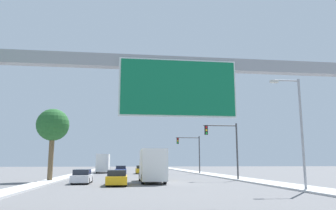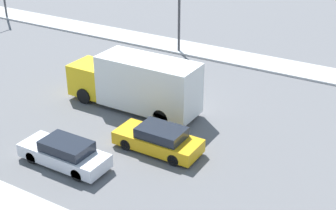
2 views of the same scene
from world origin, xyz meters
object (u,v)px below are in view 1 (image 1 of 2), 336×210
truck_box_primary (152,166)px  traffic_light_mid_block (192,148)px  car_far_center (121,170)px  car_near_right (117,178)px  palm_tree_background (53,126)px  sign_gantry (178,85)px  street_lamp_right (298,124)px  car_near_center (82,177)px  truck_box_secondary (103,163)px  car_far_right (141,170)px  traffic_light_near_intersection (227,142)px

truck_box_primary → traffic_light_mid_block: traffic_light_mid_block is taller
traffic_light_mid_block → car_far_center: bearing=173.6°
car_near_right → palm_tree_background: 11.62m
sign_gantry → street_lamp_right: size_ratio=2.42×
sign_gantry → car_near_center: size_ratio=4.30×
car_near_center → traffic_light_mid_block: size_ratio=0.71×
truck_box_secondary → traffic_light_mid_block: 18.11m
car_near_right → street_lamp_right: bearing=-29.9°
palm_tree_background → traffic_light_mid_block: bearing=44.5°
car_far_right → car_near_center: bearing=-105.0°
traffic_light_near_intersection → street_lamp_right: bearing=-85.8°
truck_box_secondary → palm_tree_background: (-3.94, -27.69, 4.30)m
truck_box_primary → palm_tree_background: bearing=162.8°
truck_box_primary → traffic_light_mid_block: 24.73m
car_near_right → truck_box_primary: bearing=46.5°
car_far_center → traffic_light_near_intersection: traffic_light_near_intersection is taller
sign_gantry → street_lamp_right: 11.65m
car_near_center → traffic_light_near_intersection: size_ratio=0.71×
car_far_center → street_lamp_right: 38.50m
car_far_center → truck_box_secondary: size_ratio=0.54×
sign_gantry → truck_box_secondary: bearing=98.3°
traffic_light_near_intersection → street_lamp_right: 14.43m
truck_box_primary → street_lamp_right: bearing=-48.8°
car_near_center → truck_box_secondary: 31.49m
car_far_right → car_near_center: size_ratio=0.98×
car_near_center → truck_box_secondary: bearing=90.0°
car_near_right → car_far_right: 29.61m
traffic_light_near_intersection → traffic_light_mid_block: traffic_light_near_intersection is taller
sign_gantry → street_lamp_right: street_lamp_right is taller
truck_box_secondary → traffic_light_near_intersection: bearing=-60.4°
car_near_right → street_lamp_right: (13.57, -7.80, 4.29)m
sign_gantry → palm_tree_background: size_ratio=2.54×
truck_box_secondary → car_near_right: bearing=-84.3°
traffic_light_near_intersection → palm_tree_background: palm_tree_background is taller
car_far_center → truck_box_secondary: bearing=117.3°
car_near_right → car_far_right: bearing=83.2°
car_far_right → car_far_center: (-3.50, -1.43, -0.00)m
traffic_light_near_intersection → street_lamp_right: street_lamp_right is taller
car_far_center → traffic_light_near_intersection: bearing=-59.7°
traffic_light_mid_block → street_lamp_right: street_lamp_right is taller
traffic_light_near_intersection → traffic_light_mid_block: 20.00m
traffic_light_mid_block → palm_tree_background: 27.91m
car_near_right → traffic_light_mid_block: (12.44, 26.58, 3.79)m
traffic_light_mid_block → street_lamp_right: (1.12, -34.38, 0.50)m
sign_gantry → palm_tree_background: bearing=118.0°
car_near_center → sign_gantry: bearing=-67.4°
car_far_center → truck_box_primary: size_ratio=0.52×
car_far_right → truck_box_primary: truck_box_primary is taller
car_far_center → traffic_light_mid_block: (12.44, -1.40, 3.76)m
car_near_center → truck_box_primary: truck_box_primary is taller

